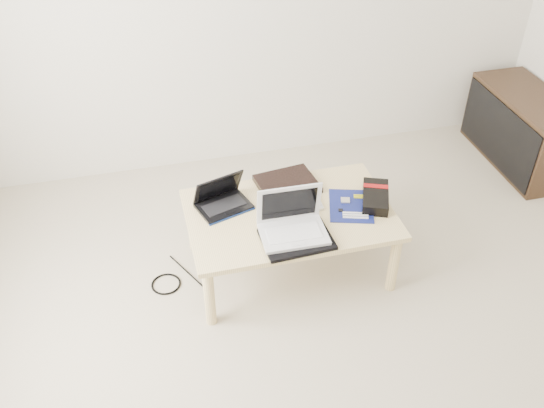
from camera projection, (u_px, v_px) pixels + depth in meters
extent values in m
plane|color=beige|center=(352.00, 373.00, 2.91)|extent=(4.00, 4.00, 0.00)
cube|color=#E7CA8B|center=(290.00, 215.00, 3.25)|extent=(1.10, 0.70, 0.03)
cylinder|color=#E7CA8B|center=(209.00, 297.00, 3.05)|extent=(0.06, 0.06, 0.37)
cylinder|color=#E7CA8B|center=(394.00, 263.00, 3.24)|extent=(0.06, 0.06, 0.37)
cylinder|color=#E7CA8B|center=(192.00, 223.00, 3.51)|extent=(0.06, 0.06, 0.37)
cylinder|color=#E7CA8B|center=(355.00, 198.00, 3.70)|extent=(0.06, 0.06, 0.37)
cube|color=#392817|center=(524.00, 130.00, 4.21)|extent=(0.40, 0.90, 0.50)
cube|color=black|center=(498.00, 133.00, 4.17)|extent=(0.02, 0.86, 0.44)
cube|color=black|center=(287.00, 184.00, 3.42)|extent=(0.36, 0.31, 0.03)
cube|color=black|center=(224.00, 206.00, 3.27)|extent=(0.32, 0.26, 0.02)
cube|color=black|center=(224.00, 205.00, 3.26)|extent=(0.25, 0.17, 0.00)
cube|color=black|center=(230.00, 212.00, 3.22)|extent=(0.07, 0.04, 0.00)
cube|color=black|center=(218.00, 187.00, 3.25)|extent=(0.29, 0.16, 0.17)
cube|color=black|center=(219.00, 188.00, 3.25)|extent=(0.24, 0.13, 0.14)
cube|color=#0E1F4E|center=(232.00, 216.00, 3.21)|extent=(0.27, 0.09, 0.01)
cube|color=black|center=(295.00, 206.00, 3.28)|extent=(0.31, 0.27, 0.01)
cube|color=white|center=(295.00, 205.00, 3.28)|extent=(0.24, 0.21, 0.00)
cube|color=silver|center=(315.00, 199.00, 3.33)|extent=(0.05, 0.21, 0.02)
cube|color=gray|center=(315.00, 197.00, 3.32)|extent=(0.04, 0.17, 0.00)
cube|color=black|center=(297.00, 239.00, 3.06)|extent=(0.36, 0.27, 0.02)
cube|color=silver|center=(293.00, 234.00, 3.06)|extent=(0.34, 0.24, 0.02)
cube|color=silver|center=(294.00, 233.00, 3.05)|extent=(0.28, 0.13, 0.00)
cube|color=silver|center=(298.00, 244.00, 2.99)|extent=(0.07, 0.03, 0.00)
cube|color=silver|center=(289.00, 203.00, 3.07)|extent=(0.33, 0.05, 0.23)
cube|color=black|center=(289.00, 204.00, 3.06)|extent=(0.28, 0.03, 0.18)
cube|color=#0C174E|center=(351.00, 206.00, 3.29)|extent=(0.31, 0.35, 0.01)
cube|color=silver|center=(345.00, 200.00, 3.31)|extent=(0.06, 0.06, 0.01)
cube|color=yellow|center=(363.00, 196.00, 3.35)|extent=(0.10, 0.04, 0.01)
cube|color=yellow|center=(363.00, 197.00, 3.33)|extent=(0.10, 0.04, 0.01)
cube|color=silver|center=(355.00, 213.00, 3.23)|extent=(0.13, 0.05, 0.01)
cube|color=silver|center=(355.00, 215.00, 3.21)|extent=(0.13, 0.05, 0.01)
cube|color=silver|center=(356.00, 218.00, 3.20)|extent=(0.13, 0.05, 0.01)
cube|color=black|center=(341.00, 210.00, 3.25)|extent=(0.03, 0.03, 0.01)
cube|color=black|center=(375.00, 197.00, 3.31)|extent=(0.23, 0.31, 0.06)
cube|color=maroon|center=(376.00, 186.00, 3.33)|extent=(0.14, 0.08, 0.00)
torus|color=black|center=(278.00, 224.00, 3.16)|extent=(0.11, 0.11, 0.01)
torus|color=black|center=(166.00, 284.00, 3.37)|extent=(0.17, 0.17, 0.01)
cylinder|color=black|center=(186.00, 271.00, 3.46)|extent=(0.16, 0.30, 0.01)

